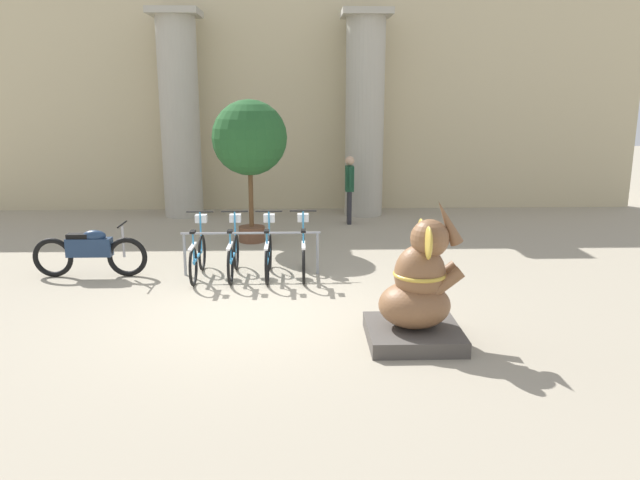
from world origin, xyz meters
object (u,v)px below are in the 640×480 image
(bicycle_0, at_px, (198,254))
(bicycle_3, at_px, (303,253))
(elephant_statue, at_px, (418,295))
(motorcycle, at_px, (90,251))
(potted_tree, at_px, (249,140))
(bicycle_2, at_px, (268,254))
(person_pedestrian, at_px, (349,184))
(bicycle_1, at_px, (233,254))

(bicycle_0, xyz_separation_m, bicycle_3, (1.83, 0.03, 0.00))
(bicycle_0, xyz_separation_m, elephant_statue, (3.27, -3.03, 0.22))
(motorcycle, height_order, potted_tree, potted_tree)
(bicycle_2, relative_size, person_pedestrian, 0.97)
(bicycle_0, distance_m, elephant_statue, 4.46)
(person_pedestrian, bearing_deg, bicycle_2, -111.25)
(bicycle_1, distance_m, bicycle_3, 1.22)
(bicycle_3, relative_size, elephant_statue, 0.86)
(motorcycle, bearing_deg, bicycle_2, -1.22)
(bicycle_1, relative_size, person_pedestrian, 0.97)
(bicycle_2, relative_size, motorcycle, 0.82)
(bicycle_3, distance_m, person_pedestrian, 4.69)
(bicycle_3, distance_m, potted_tree, 3.37)
(bicycle_1, height_order, potted_tree, potted_tree)
(bicycle_2, distance_m, elephant_statue, 3.67)
(bicycle_2, bearing_deg, person_pedestrian, 68.75)
(bicycle_3, relative_size, potted_tree, 0.53)
(bicycle_0, distance_m, person_pedestrian, 5.46)
(bicycle_3, height_order, elephant_statue, elephant_statue)
(bicycle_2, height_order, bicycle_3, same)
(bicycle_1, relative_size, motorcycle, 0.82)
(elephant_statue, bearing_deg, potted_tree, 113.98)
(bicycle_3, xyz_separation_m, person_pedestrian, (1.15, 4.51, 0.59))
(person_pedestrian, xyz_separation_m, potted_tree, (-2.25, -1.85, 1.18))
(bicycle_0, xyz_separation_m, potted_tree, (0.73, 2.68, 1.77))
(bicycle_2, xyz_separation_m, potted_tree, (-0.49, 2.67, 1.77))
(bicycle_1, bearing_deg, potted_tree, 87.50)
(bicycle_0, bearing_deg, bicycle_2, 0.43)
(elephant_statue, distance_m, person_pedestrian, 7.58)
(bicycle_0, distance_m, potted_tree, 3.29)
(bicycle_1, xyz_separation_m, bicycle_2, (0.61, -0.01, 0.00))
(bicycle_0, height_order, bicycle_3, same)
(bicycle_2, xyz_separation_m, elephant_statue, (2.05, -3.04, 0.22))
(bicycle_0, distance_m, motorcycle, 1.87)
(bicycle_0, relative_size, bicycle_3, 1.00)
(bicycle_0, xyz_separation_m, bicycle_1, (0.61, 0.02, 0.00))
(bicycle_3, height_order, person_pedestrian, person_pedestrian)
(bicycle_0, bearing_deg, person_pedestrian, 56.71)
(bicycle_3, xyz_separation_m, motorcycle, (-3.70, 0.05, 0.05))
(bicycle_1, height_order, bicycle_2, same)
(motorcycle, relative_size, potted_tree, 0.65)
(bicycle_2, bearing_deg, potted_tree, 100.44)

